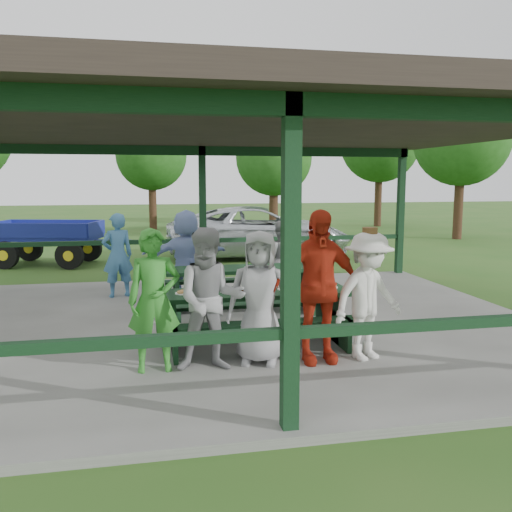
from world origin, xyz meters
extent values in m
plane|color=#29551A|center=(0.00, 0.00, 0.00)|extent=(90.00, 90.00, 0.00)
cube|color=slate|center=(0.00, 0.00, 0.05)|extent=(10.00, 8.00, 0.10)
cube|color=black|center=(0.00, -3.80, 1.60)|extent=(0.15, 0.15, 3.00)
cube|color=black|center=(0.00, 3.80, 1.60)|extent=(0.15, 0.15, 3.00)
cube|color=black|center=(4.80, 3.80, 1.60)|extent=(0.15, 0.15, 3.00)
cube|color=black|center=(-2.40, -3.80, 1.00)|extent=(4.65, 0.10, 0.10)
cube|color=black|center=(-2.40, 3.80, 1.00)|extent=(4.65, 0.10, 0.10)
cube|color=black|center=(2.40, 3.80, 1.00)|extent=(4.65, 0.10, 0.10)
cube|color=black|center=(0.00, -3.80, 3.00)|extent=(9.80, 0.15, 0.20)
cube|color=black|center=(0.00, 3.80, 3.00)|extent=(9.80, 0.15, 0.20)
cube|color=#2A221E|center=(0.00, 0.00, 3.22)|extent=(10.60, 8.60, 0.24)
cube|color=black|center=(0.20, -1.20, 0.82)|extent=(2.62, 0.75, 0.06)
cube|color=black|center=(0.20, -1.75, 0.53)|extent=(2.62, 0.28, 0.05)
cube|color=black|center=(0.20, -0.65, 0.53)|extent=(2.62, 0.28, 0.05)
cube|color=black|center=(-0.93, -1.20, 0.47)|extent=(0.06, 0.70, 0.75)
cube|color=black|center=(1.33, -1.20, 0.47)|extent=(0.06, 0.70, 0.75)
cube|color=black|center=(-0.93, -1.20, 0.33)|extent=(0.06, 1.39, 0.45)
cube|color=black|center=(1.33, -1.20, 0.33)|extent=(0.06, 1.39, 0.45)
cube|color=black|center=(0.36, 0.80, 0.82)|extent=(2.63, 0.75, 0.06)
cube|color=black|center=(0.36, 0.25, 0.53)|extent=(2.63, 0.28, 0.05)
cube|color=black|center=(0.36, 1.35, 0.53)|extent=(2.63, 0.28, 0.05)
cube|color=black|center=(-0.77, 0.80, 0.47)|extent=(0.06, 0.70, 0.75)
cube|color=black|center=(1.50, 0.80, 0.47)|extent=(0.06, 0.70, 0.75)
cube|color=black|center=(-0.77, 0.80, 0.33)|extent=(0.06, 1.39, 0.45)
cube|color=black|center=(1.50, 0.80, 0.33)|extent=(0.06, 1.39, 0.45)
cylinder|color=white|center=(-0.78, -1.20, 0.86)|extent=(0.22, 0.22, 0.01)
torus|color=#A97C3C|center=(-0.82, -1.22, 0.88)|extent=(0.10, 0.10, 0.03)
torus|color=#A97C3C|center=(-0.74, -1.22, 0.88)|extent=(0.10, 0.10, 0.03)
torus|color=#A97C3C|center=(-0.78, -1.16, 0.88)|extent=(0.10, 0.10, 0.03)
cylinder|color=white|center=(-0.18, -1.20, 0.86)|extent=(0.22, 0.22, 0.01)
torus|color=#A97C3C|center=(-0.22, -1.22, 0.88)|extent=(0.10, 0.10, 0.03)
torus|color=#A97C3C|center=(-0.14, -1.22, 0.88)|extent=(0.10, 0.10, 0.03)
torus|color=#A97C3C|center=(-0.18, -1.16, 0.88)|extent=(0.10, 0.10, 0.03)
cylinder|color=white|center=(0.63, -1.20, 0.86)|extent=(0.22, 0.22, 0.01)
torus|color=#A97C3C|center=(0.59, -1.22, 0.88)|extent=(0.10, 0.10, 0.03)
torus|color=#A97C3C|center=(0.67, -1.22, 0.88)|extent=(0.10, 0.10, 0.03)
torus|color=#A97C3C|center=(0.63, -1.16, 0.88)|extent=(0.10, 0.10, 0.03)
cylinder|color=white|center=(1.29, -1.20, 0.86)|extent=(0.22, 0.22, 0.01)
torus|color=#A97C3C|center=(1.25, -1.22, 0.88)|extent=(0.10, 0.10, 0.03)
torus|color=#A97C3C|center=(1.33, -1.22, 0.88)|extent=(0.10, 0.10, 0.03)
torus|color=#A97C3C|center=(1.29, -1.16, 0.88)|extent=(0.10, 0.10, 0.03)
cylinder|color=#381E0F|center=(-0.63, -1.38, 0.90)|extent=(0.06, 0.06, 0.10)
cylinder|color=#381E0F|center=(-0.60, -1.38, 0.90)|extent=(0.06, 0.06, 0.10)
cylinder|color=#381E0F|center=(-0.01, -1.38, 0.90)|extent=(0.06, 0.06, 0.10)
cylinder|color=#381E0F|center=(0.06, -1.38, 0.90)|extent=(0.06, 0.06, 0.10)
cylinder|color=#381E0F|center=(0.76, -1.38, 0.90)|extent=(0.06, 0.06, 0.10)
cone|color=white|center=(-0.67, -1.00, 0.90)|extent=(0.09, 0.09, 0.10)
cone|color=white|center=(-0.45, -1.00, 0.90)|extent=(0.09, 0.09, 0.10)
cone|color=white|center=(0.06, -1.00, 0.90)|extent=(0.09, 0.09, 0.10)
cone|color=white|center=(0.55, -1.00, 0.90)|extent=(0.09, 0.09, 0.10)
imported|color=#31892A|center=(-1.18, -2.01, 0.95)|extent=(0.63, 0.42, 1.71)
imported|color=#939395|center=(-0.52, -2.12, 0.96)|extent=(0.88, 0.71, 1.72)
imported|color=#949396|center=(0.10, -1.98, 0.93)|extent=(0.93, 0.75, 1.66)
imported|color=#B32713|center=(0.81, -2.07, 1.06)|extent=(1.13, 0.48, 1.92)
imported|color=silver|center=(1.47, -2.11, 0.91)|extent=(1.19, 0.93, 1.63)
cylinder|color=brown|center=(1.47, -2.11, 1.67)|extent=(0.41, 0.41, 0.02)
cylinder|color=brown|center=(1.47, -2.11, 1.73)|extent=(0.24, 0.24, 0.11)
imported|color=#8BA1D7|center=(-0.53, 1.70, 0.96)|extent=(1.65, 0.73, 1.72)
imported|color=teal|center=(-1.81, 2.33, 0.92)|extent=(0.68, 0.54, 1.64)
imported|color=gray|center=(1.27, 1.64, 0.85)|extent=(0.84, 0.73, 1.49)
imported|color=silver|center=(2.13, 7.80, 0.78)|extent=(5.80, 3.03, 1.56)
cube|color=navy|center=(-3.95, 7.45, 0.78)|extent=(2.99, 1.99, 0.12)
cube|color=navy|center=(-4.12, 6.79, 1.03)|extent=(2.67, 0.72, 0.39)
cube|color=navy|center=(-3.79, 8.12, 1.03)|extent=(2.67, 0.72, 0.39)
cube|color=navy|center=(-2.62, 7.12, 1.03)|extent=(0.39, 1.34, 0.39)
cylinder|color=black|center=(-4.98, 6.95, 0.37)|extent=(0.76, 0.35, 0.74)
cylinder|color=yellow|center=(-4.98, 6.95, 0.37)|extent=(0.32, 0.27, 0.27)
cylinder|color=black|center=(-4.63, 8.38, 0.37)|extent=(0.76, 0.35, 0.74)
cylinder|color=yellow|center=(-4.63, 8.38, 0.37)|extent=(0.32, 0.27, 0.27)
cylinder|color=black|center=(-3.28, 6.53, 0.37)|extent=(0.76, 0.35, 0.74)
cylinder|color=yellow|center=(-3.28, 6.53, 0.37)|extent=(0.32, 0.27, 0.27)
cylinder|color=black|center=(-2.92, 7.95, 0.37)|extent=(0.76, 0.35, 0.74)
cylinder|color=yellow|center=(-2.92, 7.95, 0.37)|extent=(0.32, 0.27, 0.27)
cube|color=navy|center=(-2.15, 7.01, 0.68)|extent=(0.97, 0.31, 0.08)
cylinder|color=#321E14|center=(-0.94, 17.92, 1.29)|extent=(0.36, 0.36, 2.58)
sphere|color=#1E4F15|center=(-0.94, 17.92, 3.51)|extent=(3.30, 3.30, 3.30)
cylinder|color=#321E14|center=(3.81, 13.01, 1.19)|extent=(0.36, 0.36, 2.38)
sphere|color=#1E4F15|center=(3.81, 13.01, 3.23)|extent=(3.04, 3.04, 3.04)
cylinder|color=#321E14|center=(10.98, 11.25, 1.46)|extent=(0.36, 0.36, 2.93)
sphere|color=#1E4F15|center=(10.98, 11.25, 3.98)|extent=(3.75, 3.75, 3.75)
cylinder|color=#321E14|center=(10.33, 17.49, 1.54)|extent=(0.36, 0.36, 3.08)
sphere|color=#1E4F15|center=(10.33, 17.49, 4.19)|extent=(3.94, 3.94, 3.94)
camera|label=1|loc=(-1.24, -8.38, 2.37)|focal=38.00mm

